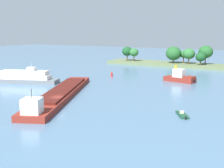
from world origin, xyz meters
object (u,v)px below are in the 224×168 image
at_px(tugboat, 180,77).
at_px(cargo_barge, 61,93).
at_px(small_motorboat, 182,115).
at_px(white_riverboat, 24,77).
at_px(channel_buoy_red, 112,74).

relative_size(tugboat, cargo_barge, 0.24).
relative_size(cargo_barge, small_motorboat, 8.78).
height_order(white_riverboat, small_motorboat, white_riverboat).
height_order(cargo_barge, channel_buoy_red, cargo_barge).
bearing_deg(cargo_barge, small_motorboat, -1.81).
height_order(tugboat, small_motorboat, tugboat).
bearing_deg(small_motorboat, cargo_barge, 178.19).
distance_m(cargo_barge, channel_buoy_red, 34.50).
bearing_deg(tugboat, channel_buoy_red, -176.31).
bearing_deg(channel_buoy_red, small_motorboat, -44.39).
xyz_separation_m(cargo_barge, channel_buoy_red, (-5.05, 34.12, -0.12)).
distance_m(tugboat, white_riverboat, 49.24).
xyz_separation_m(tugboat, small_motorboat, (11.69, -36.66, -1.16)).
bearing_deg(cargo_barge, channel_buoy_red, 98.42).
relative_size(tugboat, white_riverboat, 0.46).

